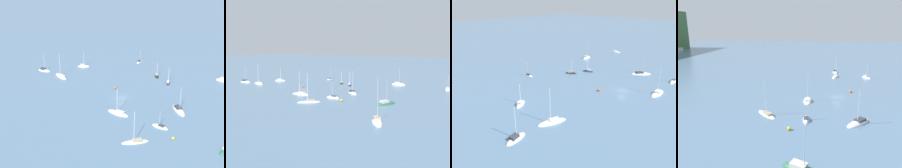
# 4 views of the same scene
# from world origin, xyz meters

# --- Properties ---
(ground_plane) EXTENTS (600.00, 600.00, 0.00)m
(ground_plane) POSITION_xyz_m (0.00, 0.00, 0.00)
(ground_plane) COLOR slate
(sailboat_1) EXTENTS (7.90, 2.90, 9.81)m
(sailboat_1) POSITION_xyz_m (-4.97, 10.07, 0.10)
(sailboat_1) COLOR white
(sailboat_1) RESTS_ON ground_plane
(sailboat_2) EXTENTS (7.06, 6.78, 10.41)m
(sailboat_2) POSITION_xyz_m (-17.42, 21.10, 0.12)
(sailboat_2) COLOR white
(sailboat_2) RESTS_ON ground_plane
(sailboat_3) EXTENTS (5.18, 1.66, 6.40)m
(sailboat_3) POSITION_xyz_m (-20.02, 10.33, 0.06)
(sailboat_3) COLOR white
(sailboat_3) RESTS_ON ground_plane
(sailboat_6) EXTENTS (8.16, 4.94, 10.49)m
(sailboat_6) POSITION_xyz_m (31.00, -3.00, 0.08)
(sailboat_6) COLOR silver
(sailboat_6) RESTS_ON ground_plane
(sailboat_7) EXTENTS (5.31, 4.09, 7.20)m
(sailboat_7) POSITION_xyz_m (30.11, -17.06, 0.12)
(sailboat_7) COLOR white
(sailboat_7) RESTS_ON ground_plane
(sailboat_11) EXTENTS (5.92, 2.91, 8.74)m
(sailboat_11) POSITION_xyz_m (41.44, -3.94, 0.13)
(sailboat_11) COLOR white
(sailboat_11) RESTS_ON ground_plane
(sailboat_12) EXTENTS (7.60, 7.82, 9.61)m
(sailboat_12) POSITION_xyz_m (-20.80, -2.62, 0.08)
(sailboat_12) COLOR silver
(sailboat_12) RESTS_ON ground_plane
(mooring_buoy_0) EXTENTS (0.89, 0.89, 0.89)m
(mooring_buoy_0) POSITION_xyz_m (5.94, -5.57, 0.45)
(mooring_buoy_0) COLOR orange
(mooring_buoy_0) RESTS_ON ground_plane
(mooring_buoy_1) EXTENTS (0.89, 0.89, 0.89)m
(mooring_buoy_1) POSITION_xyz_m (-25.87, 14.22, 0.44)
(mooring_buoy_1) COLOR yellow
(mooring_buoy_1) RESTS_ON ground_plane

